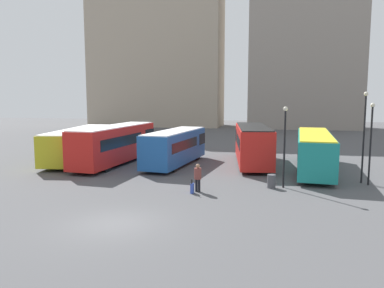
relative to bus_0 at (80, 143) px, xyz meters
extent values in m
plane|color=#4C4C4F|center=(10.26, -15.95, -1.57)|extent=(160.00, 160.00, 0.00)
cube|color=tan|center=(-5.67, 43.20, 17.31)|extent=(26.30, 10.46, 37.76)
cube|color=gray|center=(23.09, 43.20, 13.88)|extent=(20.12, 11.09, 30.90)
cube|color=gold|center=(0.01, -0.10, -0.04)|extent=(4.17, 12.31, 2.49)
cube|color=black|center=(-0.69, 4.80, 0.28)|extent=(2.81, 2.55, 0.95)
cube|color=black|center=(0.17, -1.18, 0.28)|extent=(3.59, 8.01, 0.75)
cube|color=white|center=(0.01, -0.10, 1.25)|extent=(3.94, 12.04, 0.08)
cylinder|color=black|center=(-0.52, 3.61, -1.04)|extent=(2.51, 1.39, 1.06)
cylinder|color=black|center=(0.55, -3.81, -1.04)|extent=(2.51, 1.39, 1.06)
cube|color=red|center=(4.06, -1.28, 0.18)|extent=(3.37, 11.54, 2.93)
cube|color=black|center=(4.42, 3.37, 0.55)|extent=(2.68, 2.28, 1.11)
cube|color=black|center=(3.98, -2.30, 0.55)|extent=(3.08, 7.46, 0.88)
cube|color=white|center=(4.06, -1.28, 1.69)|extent=(3.15, 11.30, 0.08)
cylinder|color=black|center=(4.34, 2.24, -1.05)|extent=(2.46, 1.22, 1.04)
cylinder|color=black|center=(3.78, -4.80, -1.05)|extent=(2.46, 1.22, 1.04)
cube|color=#1E56A3|center=(9.25, -0.79, -0.02)|extent=(3.53, 9.64, 2.60)
cube|color=black|center=(9.70, 3.05, 0.31)|extent=(2.67, 2.02, 0.99)
cube|color=black|center=(9.15, -1.63, 0.31)|extent=(3.16, 6.28, 0.78)
cube|color=white|center=(9.25, -0.79, 1.32)|extent=(3.32, 9.43, 0.08)
cylinder|color=black|center=(9.59, 2.11, -1.11)|extent=(2.44, 1.20, 0.93)
cylinder|color=black|center=(8.90, -3.69, -1.11)|extent=(2.44, 1.20, 0.93)
cube|color=red|center=(15.67, 0.88, 0.17)|extent=(3.77, 10.40, 2.94)
cube|color=black|center=(15.16, 5.01, 0.54)|extent=(2.80, 2.17, 1.12)
cube|color=black|center=(15.78, -0.03, 0.54)|extent=(3.35, 6.77, 0.88)
cube|color=black|center=(15.67, 0.88, 1.68)|extent=(3.54, 10.17, 0.08)
cylinder|color=black|center=(15.29, 4.00, -1.08)|extent=(2.55, 1.26, 0.97)
cylinder|color=black|center=(16.05, -2.25, -1.08)|extent=(2.55, 1.26, 0.97)
cube|color=#19847F|center=(20.50, -1.09, 0.02)|extent=(3.34, 12.23, 2.57)
cube|color=black|center=(20.86, 3.85, 0.34)|extent=(2.66, 2.39, 0.98)
cube|color=black|center=(20.42, -2.18, 0.34)|extent=(3.05, 7.89, 0.77)
cube|color=yellow|center=(20.50, -1.09, 1.34)|extent=(3.13, 11.98, 0.08)
cylinder|color=black|center=(20.77, 2.64, -1.02)|extent=(2.44, 1.27, 1.10)
cylinder|color=black|center=(20.23, -4.83, -1.02)|extent=(2.44, 1.27, 1.10)
cylinder|color=black|center=(12.78, -9.43, -1.18)|extent=(0.15, 0.15, 0.78)
cylinder|color=black|center=(12.95, -9.43, -1.18)|extent=(0.15, 0.15, 0.78)
cylinder|color=brown|center=(12.86, -9.43, -0.45)|extent=(0.44, 0.44, 0.68)
sphere|color=#9E7051|center=(12.86, -9.43, 0.01)|extent=(0.25, 0.25, 0.25)
cube|color=#334CB2|center=(12.61, -9.88, -1.27)|extent=(0.17, 0.33, 0.60)
cube|color=black|center=(12.61, -9.99, -0.83)|extent=(0.09, 0.02, 0.27)
cylinder|color=black|center=(23.46, -5.42, 0.99)|extent=(0.12, 0.12, 5.12)
sphere|color=beige|center=(23.46, -5.42, 3.64)|extent=(0.28, 0.28, 0.28)
cylinder|color=black|center=(17.99, -7.27, 0.88)|extent=(0.12, 0.12, 4.90)
sphere|color=beige|center=(17.99, -7.27, 3.42)|extent=(0.28, 0.28, 0.28)
cylinder|color=black|center=(23.17, -4.85, 1.35)|extent=(0.12, 0.12, 5.84)
sphere|color=beige|center=(23.17, -4.85, 4.36)|extent=(0.28, 0.28, 0.28)
cylinder|color=#47474C|center=(17.24, -7.53, -1.15)|extent=(0.52, 0.52, 0.85)
camera|label=1|loc=(17.03, -31.23, 4.08)|focal=35.00mm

